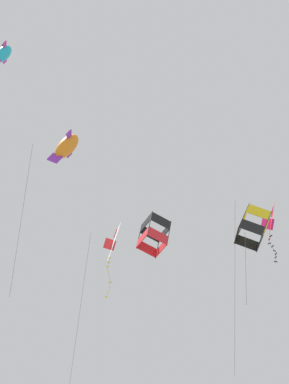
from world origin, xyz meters
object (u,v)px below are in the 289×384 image
at_px(kite_delta_mid_left, 113,243).
at_px(kite_delta_highest, 270,222).
at_px(kite_fish_near_right, 3,54).
at_px(kite_fish_upper_right, 67,146).
at_px(kite_box_far_centre, 154,235).
at_px(kite_box_near_left, 253,228).

height_order(kite_delta_mid_left, kite_delta_highest, kite_delta_mid_left).
height_order(kite_fish_near_right, kite_delta_highest, kite_fish_near_right).
bearing_deg(kite_delta_mid_left, kite_fish_upper_right, 149.32).
bearing_deg(kite_box_far_centre, kite_box_near_left, -159.27).
distance_m(kite_box_far_centre, kite_delta_mid_left, 4.50).
bearing_deg(kite_box_far_centre, kite_delta_highest, -126.13).
height_order(kite_fish_upper_right, kite_fish_near_right, kite_fish_upper_right).
xyz_separation_m(kite_box_far_centre, kite_fish_upper_right, (4.98, 3.51, 2.22)).
xyz_separation_m(kite_box_far_centre, kite_delta_mid_left, (1.92, -3.44, 2.16)).
bearing_deg(kite_fish_upper_right, kite_delta_mid_left, -19.42).
xyz_separation_m(kite_box_near_left, kite_delta_mid_left, (5.70, -7.72, 5.06)).
relative_size(kite_box_far_centre, kite_delta_mid_left, 0.20).
bearing_deg(kite_box_far_centre, kite_delta_mid_left, 8.47).
bearing_deg(kite_fish_near_right, kite_delta_highest, -64.44).
xyz_separation_m(kite_box_near_left, kite_fish_upper_right, (8.76, -0.76, 5.12)).
distance_m(kite_fish_near_right, kite_delta_highest, 15.61).
xyz_separation_m(kite_box_far_centre, kite_fish_near_right, (7.99, 8.51, 2.02)).
bearing_deg(kite_fish_near_right, kite_delta_mid_left, -27.70).
relative_size(kite_delta_mid_left, kite_delta_highest, 1.20).
distance_m(kite_fish_upper_right, kite_delta_highest, 11.23).
bearing_deg(kite_fish_upper_right, kite_box_far_centre, -50.52).
relative_size(kite_fish_upper_right, kite_fish_near_right, 1.42).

